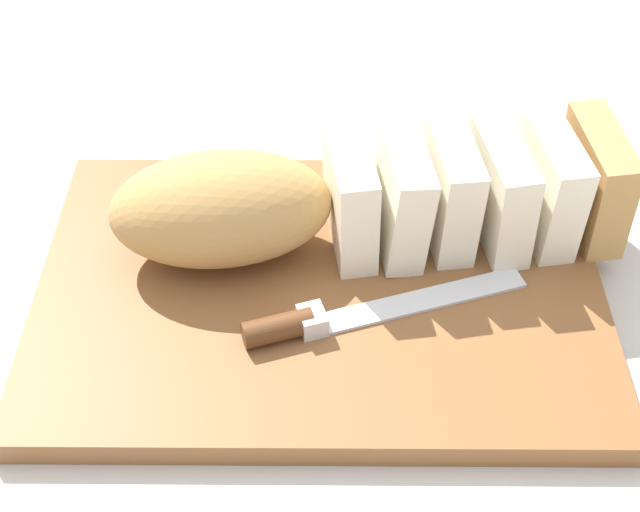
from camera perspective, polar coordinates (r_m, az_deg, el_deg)
ground_plane at (r=0.73m, az=0.00°, el=-2.92°), size 3.00×3.00×0.00m
cutting_board at (r=0.73m, az=0.00°, el=-2.31°), size 0.47×0.33×0.02m
bread_loaf at (r=0.72m, az=1.98°, el=3.77°), size 0.43×0.14×0.10m
bread_knife at (r=0.68m, az=0.18°, el=-4.16°), size 0.23×0.09×0.02m
crumb_near_knife at (r=0.74m, az=1.66°, el=0.32°), size 0.00×0.00×0.00m
crumb_near_loaf at (r=0.75m, az=-1.73°, el=0.97°), size 0.01×0.01×0.01m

